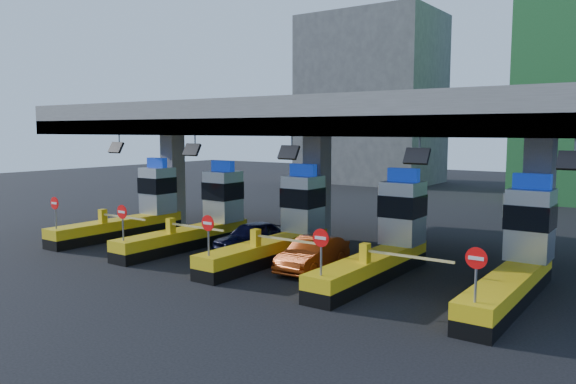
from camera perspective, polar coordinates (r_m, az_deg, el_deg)
The scene contains 10 objects.
ground at distance 25.22m, azimuth -0.77°, elevation -6.81°, with size 120.00×120.00×0.00m, color black.
toll_canopy at distance 26.94m, azimuth 2.85°, elevation 7.17°, with size 28.00×12.09×7.00m.
toll_lane_far_left at distance 31.98m, azimuth -15.10°, elevation -1.68°, with size 4.43×8.00×4.16m.
toll_lane_left at distance 28.34m, azimuth -8.63°, elevation -2.54°, with size 4.43×8.00×4.16m.
toll_lane_center at distance 25.16m, azimuth -0.39°, elevation -3.59°, with size 4.43×8.00×4.16m.
toll_lane_right at distance 22.66m, azimuth 9.96°, elevation -4.80°, with size 4.43×8.00×4.16m.
toll_lane_far_right at distance 21.06m, azimuth 22.41°, elevation -6.03°, with size 4.43×8.00×4.16m.
bg_building_concrete at distance 62.77m, azimuth 8.42°, elevation 9.24°, with size 14.00×10.00×18.00m, color #4C4C49.
van at distance 26.74m, azimuth -3.71°, elevation -4.53°, with size 1.65×4.10×1.40m, color black.
red_car at distance 23.16m, azimuth 2.55°, elevation -6.29°, with size 1.42×4.08×1.34m, color #9A320B.
Camera 1 is at (14.48, -19.84, 5.73)m, focal length 35.00 mm.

